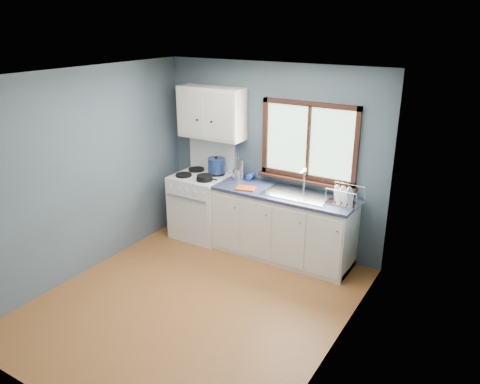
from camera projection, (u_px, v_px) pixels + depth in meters
The scene contains 19 objects.
floor at pixel (195, 303), 5.29m from camera, with size 3.20×3.60×0.02m, color #A15F2C.
ceiling at pixel (186, 75), 4.41m from camera, with size 3.20×3.60×0.02m, color white.
wall_back at pixel (272, 157), 6.30m from camera, with size 3.20×0.02×2.50m, color #4D5C66.
wall_front at pixel (41, 276), 3.40m from camera, with size 3.20×0.02×2.50m, color #4D5C66.
wall_left at pixel (84, 174), 5.63m from camera, with size 0.02×3.60×2.50m, color #4D5C66.
wall_right at pixel (339, 234), 4.06m from camera, with size 0.02×3.60×2.50m, color #4D5C66.
gas_range at pixel (202, 204), 6.76m from camera, with size 0.76×0.69×1.36m.
base_cabinets at pixel (283, 228), 6.16m from camera, with size 1.85×0.60×0.88m.
countertop at pixel (284, 194), 5.99m from camera, with size 1.89×0.64×0.04m, color #232A46.
sink at pixel (297, 199), 5.92m from camera, with size 0.84×0.46×0.44m.
window at pixel (308, 147), 5.93m from camera, with size 1.36×0.10×1.03m.
upper_cabinets at pixel (211, 113), 6.37m from camera, with size 0.95×0.35×0.70m.
skillet at pixel (205, 177), 6.37m from camera, with size 0.34×0.24×0.04m.
stockpot at pixel (216, 165), 6.58m from camera, with size 0.30×0.30×0.24m.
utensil_crock at pixel (237, 174), 6.42m from camera, with size 0.13×0.13×0.38m.
thermos at pixel (241, 170), 6.40m from camera, with size 0.07×0.07×0.28m, color silver.
soap_bottle at pixel (248, 173), 6.36m from camera, with size 0.09×0.09×0.23m, color blue.
dish_towel at pixel (246, 188), 6.09m from camera, with size 0.25×0.18×0.02m, color #D34A12.
dish_rack at pixel (344, 198), 5.62m from camera, with size 0.41×0.32×0.21m.
Camera 1 is at (2.79, -3.59, 3.01)m, focal length 35.00 mm.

